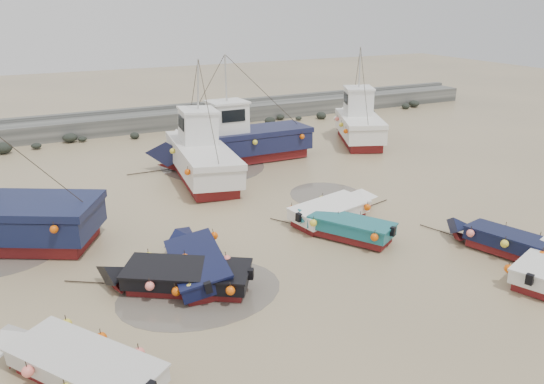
{
  "coord_description": "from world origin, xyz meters",
  "views": [
    {
      "loc": [
        -8.2,
        -16.89,
        9.11
      ],
      "look_at": [
        1.16,
        2.15,
        1.4
      ],
      "focal_mm": 35.0,
      "sensor_mm": 36.0,
      "label": 1
    }
  ],
  "objects_px": {
    "dinghy_4": "(177,274)",
    "dinghy_5": "(335,208)",
    "dinghy_2": "(343,224)",
    "cabin_boat_2": "(235,140)",
    "cabin_boat_3": "(358,121)",
    "cabin_boat_1": "(198,153)",
    "person": "(71,230)",
    "dinghy_0": "(76,360)",
    "dinghy_6": "(503,238)",
    "dinghy_1": "(198,259)"
  },
  "relations": [
    {
      "from": "cabin_boat_1",
      "to": "cabin_boat_2",
      "type": "xyz_separation_m",
      "value": [
        2.89,
        1.79,
        -0.01
      ]
    },
    {
      "from": "dinghy_2",
      "to": "dinghy_4",
      "type": "xyz_separation_m",
      "value": [
        -7.23,
        -1.03,
        -0.02
      ]
    },
    {
      "from": "dinghy_5",
      "to": "person",
      "type": "distance_m",
      "value": 11.29
    },
    {
      "from": "cabin_boat_3",
      "to": "dinghy_2",
      "type": "bearing_deg",
      "value": -102.81
    },
    {
      "from": "dinghy_2",
      "to": "dinghy_5",
      "type": "bearing_deg",
      "value": 35.33
    },
    {
      "from": "dinghy_0",
      "to": "dinghy_6",
      "type": "height_order",
      "value": "same"
    },
    {
      "from": "dinghy_4",
      "to": "cabin_boat_2",
      "type": "bearing_deg",
      "value": 2.31
    },
    {
      "from": "dinghy_1",
      "to": "person",
      "type": "distance_m",
      "value": 6.95
    },
    {
      "from": "dinghy_2",
      "to": "cabin_boat_3",
      "type": "height_order",
      "value": "cabin_boat_3"
    },
    {
      "from": "dinghy_4",
      "to": "dinghy_1",
      "type": "bearing_deg",
      "value": -20.38
    },
    {
      "from": "cabin_boat_2",
      "to": "person",
      "type": "bearing_deg",
      "value": 122.4
    },
    {
      "from": "person",
      "to": "dinghy_0",
      "type": "bearing_deg",
      "value": 83.59
    },
    {
      "from": "dinghy_0",
      "to": "dinghy_1",
      "type": "distance_m",
      "value": 6.07
    },
    {
      "from": "dinghy_6",
      "to": "cabin_boat_1",
      "type": "relative_size",
      "value": 0.51
    },
    {
      "from": "dinghy_2",
      "to": "dinghy_4",
      "type": "bearing_deg",
      "value": 156.04
    },
    {
      "from": "dinghy_5",
      "to": "cabin_boat_3",
      "type": "bearing_deg",
      "value": 127.2
    },
    {
      "from": "dinghy_4",
      "to": "cabin_boat_1",
      "type": "xyz_separation_m",
      "value": [
        4.56,
        11.11,
        0.78
      ]
    },
    {
      "from": "dinghy_2",
      "to": "cabin_boat_1",
      "type": "bearing_deg",
      "value": 72.77
    },
    {
      "from": "person",
      "to": "cabin_boat_2",
      "type": "bearing_deg",
      "value": -149.12
    },
    {
      "from": "dinghy_4",
      "to": "cabin_boat_1",
      "type": "relative_size",
      "value": 0.54
    },
    {
      "from": "dinghy_1",
      "to": "dinghy_4",
      "type": "height_order",
      "value": "same"
    },
    {
      "from": "dinghy_5",
      "to": "cabin_boat_3",
      "type": "relative_size",
      "value": 0.68
    },
    {
      "from": "dinghy_4",
      "to": "dinghy_6",
      "type": "xyz_separation_m",
      "value": [
        11.96,
        -2.79,
        0.02
      ]
    },
    {
      "from": "dinghy_4",
      "to": "dinghy_5",
      "type": "height_order",
      "value": "same"
    },
    {
      "from": "dinghy_4",
      "to": "cabin_boat_2",
      "type": "distance_m",
      "value": 14.92
    },
    {
      "from": "dinghy_0",
      "to": "dinghy_1",
      "type": "height_order",
      "value": "same"
    },
    {
      "from": "cabin_boat_1",
      "to": "cabin_boat_2",
      "type": "bearing_deg",
      "value": 37.88
    },
    {
      "from": "dinghy_1",
      "to": "cabin_boat_2",
      "type": "distance_m",
      "value": 13.77
    },
    {
      "from": "dinghy_2",
      "to": "dinghy_1",
      "type": "bearing_deg",
      "value": 150.39
    },
    {
      "from": "dinghy_0",
      "to": "dinghy_5",
      "type": "height_order",
      "value": "same"
    },
    {
      "from": "dinghy_6",
      "to": "cabin_boat_3",
      "type": "relative_size",
      "value": 0.64
    },
    {
      "from": "dinghy_4",
      "to": "person",
      "type": "relative_size",
      "value": 3.49
    },
    {
      "from": "cabin_boat_1",
      "to": "dinghy_2",
      "type": "bearing_deg",
      "value": -69.15
    },
    {
      "from": "cabin_boat_2",
      "to": "dinghy_4",
      "type": "bearing_deg",
      "value": 150.63
    },
    {
      "from": "dinghy_2",
      "to": "dinghy_6",
      "type": "relative_size",
      "value": 0.93
    },
    {
      "from": "dinghy_4",
      "to": "cabin_boat_3",
      "type": "distance_m",
      "value": 21.7
    },
    {
      "from": "dinghy_4",
      "to": "dinghy_5",
      "type": "xyz_separation_m",
      "value": [
        7.92,
        2.69,
        0.01
      ]
    },
    {
      "from": "dinghy_2",
      "to": "cabin_boat_2",
      "type": "height_order",
      "value": "cabin_boat_2"
    },
    {
      "from": "dinghy_6",
      "to": "dinghy_5",
      "type": "bearing_deg",
      "value": 107.62
    },
    {
      "from": "dinghy_0",
      "to": "cabin_boat_2",
      "type": "bearing_deg",
      "value": 20.85
    },
    {
      "from": "cabin_boat_1",
      "to": "cabin_boat_3",
      "type": "relative_size",
      "value": 1.26
    },
    {
      "from": "dinghy_5",
      "to": "cabin_boat_1",
      "type": "distance_m",
      "value": 9.1
    },
    {
      "from": "person",
      "to": "cabin_boat_1",
      "type": "bearing_deg",
      "value": -149.15
    },
    {
      "from": "dinghy_1",
      "to": "cabin_boat_2",
      "type": "height_order",
      "value": "cabin_boat_2"
    },
    {
      "from": "dinghy_2",
      "to": "cabin_boat_3",
      "type": "distance_m",
      "value": 15.91
    },
    {
      "from": "dinghy_2",
      "to": "person",
      "type": "height_order",
      "value": "dinghy_2"
    },
    {
      "from": "dinghy_0",
      "to": "dinghy_6",
      "type": "xyz_separation_m",
      "value": [
        15.55,
        0.42,
        0.02
      ]
    },
    {
      "from": "dinghy_4",
      "to": "cabin_boat_3",
      "type": "bearing_deg",
      "value": -18.45
    },
    {
      "from": "dinghy_6",
      "to": "cabin_boat_2",
      "type": "height_order",
      "value": "cabin_boat_2"
    },
    {
      "from": "dinghy_4",
      "to": "dinghy_6",
      "type": "bearing_deg",
      "value": -70.85
    }
  ]
}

